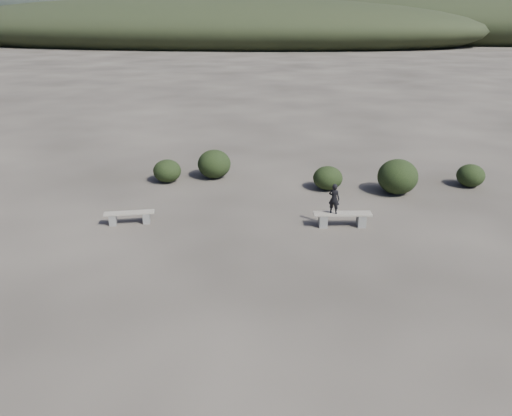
# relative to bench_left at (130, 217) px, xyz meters

# --- Properties ---
(ground) EXTENTS (1200.00, 1200.00, 0.00)m
(ground) POSITION_rel_bench_left_xyz_m (4.04, -4.27, -0.24)
(ground) COLOR #2D2823
(ground) RESTS_ON ground
(bench_left) EXTENTS (1.62, 0.79, 0.40)m
(bench_left) POSITION_rel_bench_left_xyz_m (0.00, 0.00, 0.00)
(bench_left) COLOR slate
(bench_left) RESTS_ON ground
(bench_right) EXTENTS (1.88, 0.68, 0.46)m
(bench_right) POSITION_rel_bench_left_xyz_m (6.79, 0.79, 0.04)
(bench_right) COLOR slate
(bench_right) RESTS_ON ground
(seated_person) EXTENTS (0.41, 0.34, 0.98)m
(seated_person) POSITION_rel_bench_left_xyz_m (6.49, 0.74, 0.71)
(seated_person) COLOR black
(seated_person) RESTS_ON bench_right
(shrub_a) EXTENTS (1.11, 1.11, 0.91)m
(shrub_a) POSITION_rel_bench_left_xyz_m (-0.09, 4.25, 0.21)
(shrub_a) COLOR black
(shrub_a) RESTS_ON ground
(shrub_b) EXTENTS (1.35, 1.35, 1.16)m
(shrub_b) POSITION_rel_bench_left_xyz_m (1.65, 5.05, 0.34)
(shrub_b) COLOR black
(shrub_b) RESTS_ON ground
(shrub_c) EXTENTS (1.13, 1.13, 0.90)m
(shrub_c) POSITION_rel_bench_left_xyz_m (6.27, 4.28, 0.21)
(shrub_c) COLOR black
(shrub_c) RESTS_ON ground
(shrub_d) EXTENTS (1.49, 1.49, 1.30)m
(shrub_d) POSITION_rel_bench_left_xyz_m (8.85, 4.21, 0.41)
(shrub_d) COLOR black
(shrub_d) RESTS_ON ground
(shrub_e) EXTENTS (1.06, 1.06, 0.88)m
(shrub_e) POSITION_rel_bench_left_xyz_m (11.77, 5.43, 0.20)
(shrub_e) COLOR black
(shrub_e) RESTS_ON ground
(mountain_ridges) EXTENTS (500.00, 400.00, 56.00)m
(mountain_ridges) POSITION_rel_bench_left_xyz_m (-3.44, 334.79, 10.60)
(mountain_ridges) COLOR black
(mountain_ridges) RESTS_ON ground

